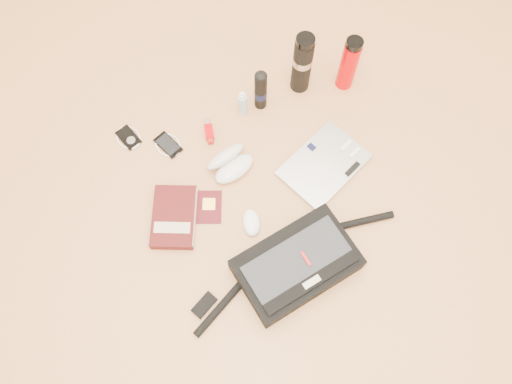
% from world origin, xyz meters
% --- Properties ---
extents(ground, '(4.00, 4.00, 0.00)m').
position_xyz_m(ground, '(0.00, 0.00, 0.00)').
color(ground, tan).
rests_on(ground, ground).
extents(messenger_bag, '(0.80, 0.31, 0.11)m').
position_xyz_m(messenger_bag, '(-0.01, -0.21, 0.05)').
color(messenger_bag, black).
rests_on(messenger_bag, ground).
extents(laptop, '(0.37, 0.33, 0.03)m').
position_xyz_m(laptop, '(0.24, 0.11, 0.01)').
color(laptop, '#ABABAD').
rests_on(laptop, ground).
extents(book, '(0.22, 0.27, 0.04)m').
position_xyz_m(book, '(-0.34, 0.11, 0.02)').
color(book, '#440E0F').
rests_on(book, ground).
extents(passport, '(0.13, 0.15, 0.01)m').
position_xyz_m(passport, '(-0.21, 0.11, 0.00)').
color(passport, '#4B0D15').
rests_on(passport, ground).
extents(mouse, '(0.08, 0.11, 0.03)m').
position_xyz_m(mouse, '(-0.09, -0.01, 0.02)').
color(mouse, white).
rests_on(mouse, ground).
extents(sunglasses_case, '(0.20, 0.18, 0.09)m').
position_xyz_m(sunglasses_case, '(-0.09, 0.23, 0.03)').
color(sunglasses_case, silver).
rests_on(sunglasses_case, ground).
extents(ipod, '(0.11, 0.11, 0.01)m').
position_xyz_m(ipod, '(-0.41, 0.48, 0.01)').
color(ipod, black).
rests_on(ipod, ground).
extents(phone, '(0.11, 0.12, 0.01)m').
position_xyz_m(phone, '(-0.28, 0.40, 0.01)').
color(phone, black).
rests_on(phone, ground).
extents(inhaler, '(0.04, 0.11, 0.03)m').
position_xyz_m(inhaler, '(-0.11, 0.39, 0.01)').
color(inhaler, '#BF0208').
rests_on(inhaler, ground).
extents(spray_bottle, '(0.04, 0.04, 0.13)m').
position_xyz_m(spray_bottle, '(0.04, 0.44, 0.06)').
color(spray_bottle, '#95B5C9').
rests_on(spray_bottle, ground).
extents(aerosol_can, '(0.06, 0.06, 0.20)m').
position_xyz_m(aerosol_can, '(0.11, 0.44, 0.10)').
color(aerosol_can, black).
rests_on(aerosol_can, ground).
extents(thermos_black, '(0.09, 0.09, 0.28)m').
position_xyz_m(thermos_black, '(0.29, 0.47, 0.14)').
color(thermos_black, black).
rests_on(thermos_black, ground).
extents(thermos_red, '(0.08, 0.08, 0.26)m').
position_xyz_m(thermos_red, '(0.46, 0.42, 0.13)').
color(thermos_red, '#D10005').
rests_on(thermos_red, ground).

